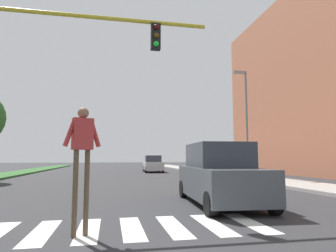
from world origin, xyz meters
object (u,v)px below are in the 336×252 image
Objects in this scene: street_lamp_right at (245,114)px; suv_crossing at (220,175)px; sedan_midblock at (153,164)px; pedestrian_performer at (82,149)px.

street_lamp_right is 1.59× the size of suv_crossing.
suv_crossing is (-5.77, -9.78, -3.66)m from street_lamp_right.
sedan_midblock is (-4.81, 12.00, -3.79)m from street_lamp_right.
pedestrian_performer is 25.46m from sedan_midblock.
street_lamp_right is 13.47m from sedan_midblock.
suv_crossing reaches higher than sedan_midblock.
pedestrian_performer is (-9.83, -12.94, -2.93)m from street_lamp_right.
suv_crossing is (4.06, 3.16, -0.73)m from pedestrian_performer.
suv_crossing is at bearing 37.88° from pedestrian_performer.
street_lamp_right is 16.51m from pedestrian_performer.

